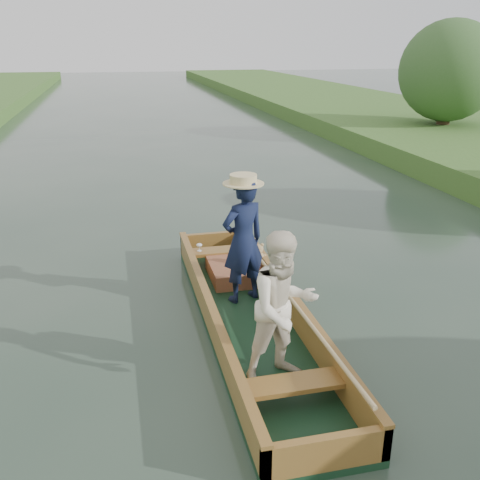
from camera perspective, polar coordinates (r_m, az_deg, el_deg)
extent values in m
plane|color=#283D30|center=(6.70, 1.19, -9.41)|extent=(120.00, 120.00, 0.00)
cylinder|color=#47331E|center=(20.41, 20.94, 12.57)|extent=(0.44, 0.44, 1.99)
sphere|color=#2E5321|center=(20.30, 21.45, 16.45)|extent=(3.37, 3.37, 3.37)
sphere|color=#2E5321|center=(20.90, 22.26, 15.32)|extent=(2.20, 2.20, 2.20)
cube|color=#13321C|center=(6.68, 1.19, -9.11)|extent=(1.10, 5.00, 0.08)
cube|color=olive|center=(6.49, -3.21, -8.06)|extent=(0.08, 5.00, 0.32)
cube|color=olive|center=(6.71, 5.46, -7.09)|extent=(0.08, 5.00, 0.32)
cube|color=olive|center=(8.78, -2.77, -0.21)|extent=(1.10, 0.08, 0.32)
cube|color=olive|center=(4.66, 9.25, -21.50)|extent=(1.10, 0.08, 0.32)
cube|color=olive|center=(6.40, -3.25, -6.65)|extent=(0.10, 5.00, 0.04)
cube|color=olive|center=(6.63, 5.51, -5.71)|extent=(0.10, 5.00, 0.04)
cube|color=olive|center=(8.24, -2.06, -1.16)|extent=(0.94, 0.30, 0.05)
cube|color=olive|center=(5.24, 5.68, -15.00)|extent=(0.94, 0.30, 0.05)
imported|color=#111938|center=(6.89, 0.34, -0.09)|extent=(0.71, 0.58, 1.67)
cylinder|color=beige|center=(6.65, 0.36, 6.34)|extent=(0.52, 0.52, 0.12)
imported|color=white|center=(5.32, 4.64, -7.22)|extent=(0.88, 0.76, 1.58)
cube|color=#AF3F38|center=(7.82, -0.09, -3.25)|extent=(0.85, 0.90, 0.22)
sphere|color=tan|center=(7.71, 1.97, -1.91)|extent=(0.19, 0.19, 0.19)
sphere|color=tan|center=(7.65, 2.00, -0.97)|extent=(0.14, 0.14, 0.14)
sphere|color=tan|center=(7.61, 1.63, -0.58)|extent=(0.05, 0.05, 0.05)
sphere|color=tan|center=(7.64, 2.37, -0.51)|extent=(0.05, 0.05, 0.05)
sphere|color=tan|center=(7.60, 2.11, -1.22)|extent=(0.06, 0.06, 0.06)
sphere|color=tan|center=(7.66, 1.40, -1.83)|extent=(0.07, 0.07, 0.07)
sphere|color=tan|center=(7.70, 2.61, -1.72)|extent=(0.07, 0.07, 0.07)
sphere|color=tan|center=(7.70, 1.68, -2.57)|extent=(0.07, 0.07, 0.07)
sphere|color=tan|center=(7.72, 2.35, -2.50)|extent=(0.07, 0.07, 0.07)
cylinder|color=silver|center=(8.18, -4.36, -1.16)|extent=(0.07, 0.07, 0.01)
cylinder|color=silver|center=(8.16, -4.36, -0.90)|extent=(0.01, 0.01, 0.08)
ellipsoid|color=silver|center=(8.14, -4.37, -0.54)|extent=(0.09, 0.09, 0.05)
cylinder|color=tan|center=(6.49, 5.17, -5.92)|extent=(0.04, 4.54, 0.20)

